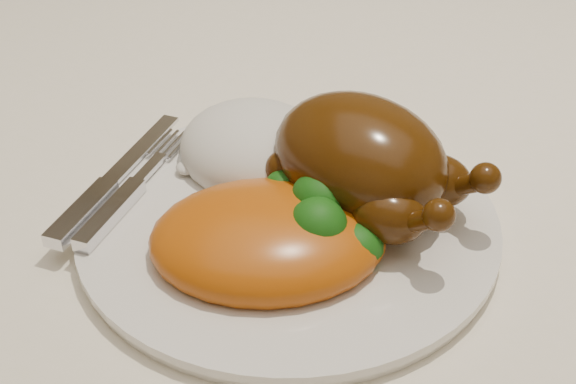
% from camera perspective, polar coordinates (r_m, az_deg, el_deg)
% --- Properties ---
extents(dining_table, '(1.60, 0.90, 0.76)m').
position_cam_1_polar(dining_table, '(0.74, 12.41, -0.98)').
color(dining_table, brown).
rests_on(dining_table, floor).
extents(tablecloth, '(1.73, 1.03, 0.18)m').
position_cam_1_polar(tablecloth, '(0.70, 13.17, 3.84)').
color(tablecloth, white).
rests_on(tablecloth, dining_table).
extents(dinner_plate, '(0.33, 0.33, 0.01)m').
position_cam_1_polar(dinner_plate, '(0.52, 0.00, -2.28)').
color(dinner_plate, white).
rests_on(dinner_plate, tablecloth).
extents(roast_chicken, '(0.16, 0.13, 0.08)m').
position_cam_1_polar(roast_chicken, '(0.51, 5.42, 2.26)').
color(roast_chicken, '#4F2908').
rests_on(roast_chicken, dinner_plate).
extents(rice_mound, '(0.15, 0.14, 0.06)m').
position_cam_1_polar(rice_mound, '(0.57, -2.30, 3.02)').
color(rice_mound, white).
rests_on(rice_mound, dinner_plate).
extents(mac_and_cheese, '(0.17, 0.15, 0.06)m').
position_cam_1_polar(mac_and_cheese, '(0.49, -0.18, -3.00)').
color(mac_and_cheese, '#B6590B').
rests_on(mac_and_cheese, dinner_plate).
extents(cutlery, '(0.03, 0.16, 0.01)m').
position_cam_1_polar(cutlery, '(0.54, -12.34, -0.08)').
color(cutlery, silver).
rests_on(cutlery, dinner_plate).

